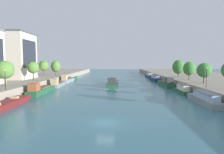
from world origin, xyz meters
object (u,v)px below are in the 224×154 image
Objects in this scene: tree_right_midway at (204,70)px; barge_midriver at (113,83)px; tree_left_midway at (56,66)px; lamppost_left_bank at (5,79)px; tree_left_far at (44,66)px; tree_right_by_lamp at (178,67)px; moored_boat_left_far at (8,104)px; tree_left_nearest at (33,68)px; moored_boat_right_far at (150,75)px; moored_boat_right_midway at (205,99)px; moored_boat_right_end at (155,78)px; moored_boat_left_gap_after at (67,80)px; lamppost_right_bank at (206,76)px; moored_boat_left_downstream at (74,78)px; tree_right_third at (189,69)px; tree_left_distant at (5,70)px; moored_boat_left_near at (41,90)px; moored_boat_right_upstream at (182,89)px; moored_boat_right_gap_after at (166,83)px; moored_boat_left_second at (58,84)px.

barge_midriver is at bearing 148.27° from tree_right_midway.
tree_left_midway reaches higher than lamppost_left_bank.
tree_right_by_lamp reaches higher than tree_left_far.
tree_left_nearest is (-6.16, 26.15, 6.06)m from moored_boat_left_far.
tree_right_midway is (6.31, -51.34, 5.01)m from moored_boat_right_far.
moored_boat_right_end is at bearing 90.83° from moored_boat_right_midway.
barge_midriver is 27.14m from tree_right_by_lamp.
tree_right_by_lamp is at bearing -4.68° from moored_boat_left_gap_after.
barge_midriver is 3.77× the size of lamppost_right_bank.
moored_boat_left_downstream is at bearing 46.84° from tree_left_midway.
tree_left_distant is at bearing -161.26° from tree_right_third.
moored_boat_left_near reaches higher than barge_midriver.
moored_boat_right_end is at bearing 107.06° from tree_right_third.
lamppost_left_bank is (-48.36, -35.70, -1.56)m from tree_right_by_lamp.
moored_boat_right_end is 2.44× the size of tree_right_third.
moored_boat_right_upstream is 50.38m from tree_left_far.
tree_left_nearest reaches higher than moored_boat_right_midway.
tree_left_distant reaches higher than tree_right_midway.
barge_midriver reaches higher than moored_boat_left_far.
moored_boat_left_near reaches higher than moored_boat_right_far.
moored_boat_right_end is (37.74, 52.16, 0.50)m from moored_boat_left_far.
moored_boat_right_upstream is 52.78m from moored_boat_right_far.
tree_left_midway reaches higher than moored_boat_right_upstream.
barge_midriver is 1.32× the size of moored_boat_left_gap_after.
moored_boat_left_gap_after is 2.21× the size of tree_left_nearest.
moored_boat_left_downstream is at bearing 159.02° from tree_right_by_lamp.
tree_left_distant is at bearing -139.64° from barge_midriver.
moored_boat_right_upstream is 1.70× the size of tree_right_third.
tree_right_by_lamp is at bearing 36.43° from lamppost_left_bank.
tree_left_nearest is at bearing -163.25° from tree_right_by_lamp.
tree_left_far is 55.34m from tree_right_midway.
lamppost_right_bank is at bearing 6.15° from lamppost_left_bank.
tree_left_midway reaches higher than tree_left_far.
tree_left_nearest is (-44.56, -43.92, 5.51)m from moored_boat_right_far.
moored_boat_right_gap_after reaches higher than moored_boat_left_downstream.
tree_right_midway is at bearing 69.72° from lamppost_right_bank.
moored_boat_left_near is 42.18m from lamppost_right_bank.
lamppost_right_bank is (3.33, -59.41, 3.96)m from moored_boat_right_far.
moored_boat_left_second is 1.99× the size of tree_left_midway.
moored_boat_right_end is at bearing 48.29° from lamppost_left_bank.
tree_left_midway reaches higher than moored_boat_right_far.
tree_right_third is at bearing -9.16° from tree_left_far.
moored_boat_right_midway is at bearing -10.12° from tree_left_distant.
tree_right_by_lamp is (44.60, 10.46, 5.61)m from moored_boat_left_second.
moored_boat_right_gap_after is at bearing 24.77° from tree_left_distant.
moored_boat_right_far reaches higher than moored_boat_left_downstream.
moored_boat_left_second is at bearing -134.38° from moored_boat_right_far.
tree_left_far is (-7.32, 7.04, 6.11)m from moored_boat_left_second.
moored_boat_right_far is at bearing 61.54° from barge_midriver.
tree_left_nearest is (-6.34, -4.87, 5.81)m from moored_boat_left_second.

